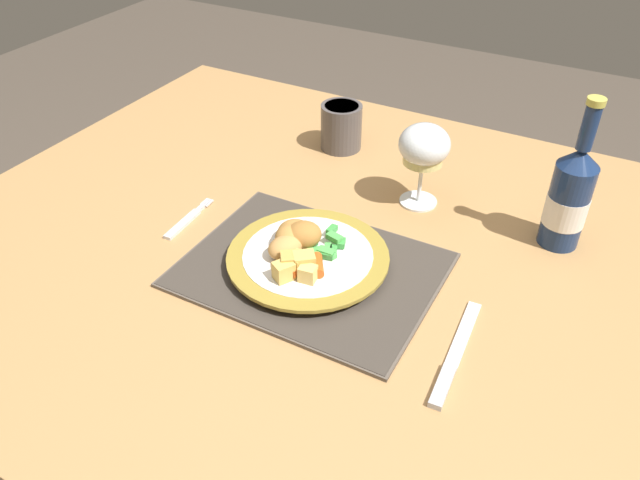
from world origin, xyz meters
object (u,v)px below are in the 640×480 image
object	(u,v)px
drinking_cup	(341,126)
dining_table	(308,280)
dinner_plate	(308,259)
fork	(186,221)
bottle	(569,197)
table_knife	(453,361)
wine_glass	(424,148)

from	to	relation	value
drinking_cup	dining_table	bearing A→B (deg)	-72.61
dining_table	dinner_plate	size ratio (longest dim) A/B	4.96
fork	bottle	world-z (taller)	bottle
table_knife	bottle	xyz separation A→B (m)	(0.06, 0.33, 0.08)
fork	table_knife	distance (m)	0.50
table_knife	drinking_cup	xyz separation A→B (m)	(-0.39, 0.44, 0.04)
dinner_plate	bottle	distance (m)	0.41
dinner_plate	table_knife	xyz separation A→B (m)	(0.26, -0.08, -0.01)
dinner_plate	bottle	world-z (taller)	bottle
dining_table	wine_glass	world-z (taller)	wine_glass
wine_glass	bottle	distance (m)	0.24
fork	bottle	distance (m)	0.62
dining_table	wine_glass	distance (m)	0.29
dining_table	drinking_cup	world-z (taller)	drinking_cup
table_knife	bottle	world-z (taller)	bottle
table_knife	wine_glass	bearing A→B (deg)	118.15
dining_table	fork	world-z (taller)	fork
fork	wine_glass	size ratio (longest dim) A/B	0.86
dining_table	bottle	distance (m)	0.44
dining_table	fork	xyz separation A→B (m)	(-0.21, -0.05, 0.09)
wine_glass	fork	bearing A→B (deg)	-142.64
table_knife	drinking_cup	distance (m)	0.59
bottle	dining_table	bearing A→B (deg)	-151.98
dining_table	dinner_plate	world-z (taller)	dinner_plate
table_knife	drinking_cup	size ratio (longest dim) A/B	2.22
fork	bottle	size ratio (longest dim) A/B	0.51
wine_glass	bottle	xyz separation A→B (m)	(0.24, -0.00, -0.02)
dinner_plate	fork	xyz separation A→B (m)	(-0.24, 0.01, -0.01)
fork	wine_glass	bearing A→B (deg)	37.36
dinner_plate	dining_table	bearing A→B (deg)	119.77
drinking_cup	fork	bearing A→B (deg)	-106.92
wine_glass	table_knife	bearing A→B (deg)	-61.85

